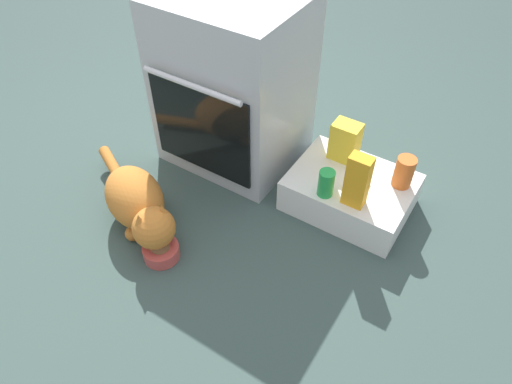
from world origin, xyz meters
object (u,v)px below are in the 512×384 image
Objects in this scene: oven at (234,83)px; food_bowl at (161,251)px; snack_bag at (345,141)px; soda_can at (326,183)px; cat at (138,203)px; pantry_cabinet at (350,192)px; juice_carton at (357,181)px; sauce_jar at (404,172)px.

food_bowl is (0.12, -0.71, -0.36)m from oven.
snack_bag reaches higher than soda_can.
soda_can is (0.64, 0.44, 0.09)m from cat.
oven is 0.68m from cat.
cat is (-0.70, -0.58, 0.05)m from pantry_cabinet.
juice_carton reaches higher than pantry_cabinet.
snack_bag is 0.28m from juice_carton.
pantry_cabinet is at bearing 66.53° from soda_can.
juice_carton is (0.76, 0.46, 0.15)m from cat.
food_bowl is 0.22× the size of cat.
soda_can is (-0.06, -0.14, 0.14)m from pantry_cabinet.
juice_carton is at bearing 8.27° from soda_can.
sauce_jar is 0.25m from juice_carton.
sauce_jar is (0.82, 0.04, -0.17)m from oven.
oven is at bearing 166.55° from juice_carton.
snack_bag is at bearing 7.18° from oven.
juice_carton reaches higher than cat.
sauce_jar is (0.18, 0.08, 0.15)m from pantry_cabinet.
snack_bag is (0.54, 0.07, -0.15)m from oven.
food_bowl is 0.62× the size of juice_carton.
cat is 3.75× the size of snack_bag.
juice_carton is at bearing -13.45° from oven.
oven reaches higher than sauce_jar.
juice_carton is (0.06, -0.13, 0.20)m from pantry_cabinet.
juice_carton is at bearing -65.27° from pantry_cabinet.
snack_bag reaches higher than pantry_cabinet.
cat is at bearing -130.88° from snack_bag.
juice_carton is 0.14m from soda_can.
soda_can reaches higher than cat.
soda_can is at bearing -17.71° from oven.
juice_carton reaches higher than soda_can.
soda_can is at bearing 49.33° from food_bowl.
food_bowl is 0.83m from juice_carton.
sauce_jar is at bearing 47.08° from food_bowl.
pantry_cabinet is 4.31× the size of soda_can.
juice_carton reaches higher than sauce_jar.
juice_carton is at bearing 43.57° from food_bowl.
food_bowl is at bearing -80.40° from oven.
oven is 0.56m from snack_bag.
snack_bag is (-0.10, 0.11, 0.17)m from pantry_cabinet.
sauce_jar is at bearing 62.82° from cat.
juice_carton is (0.70, -0.17, -0.12)m from oven.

